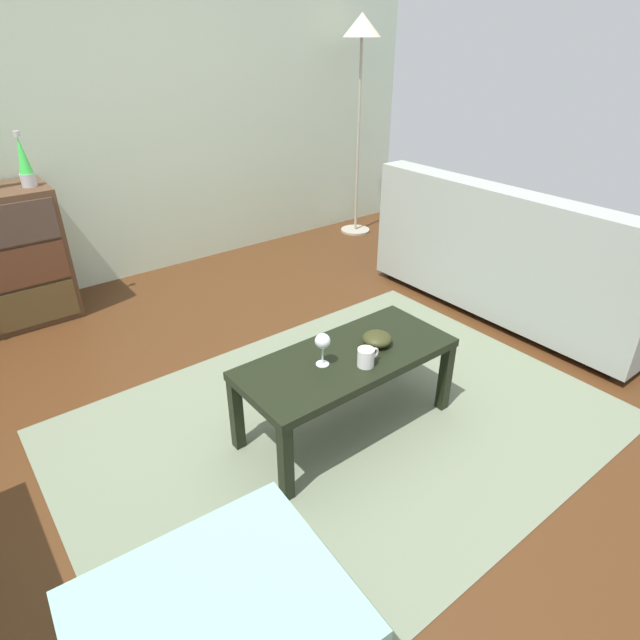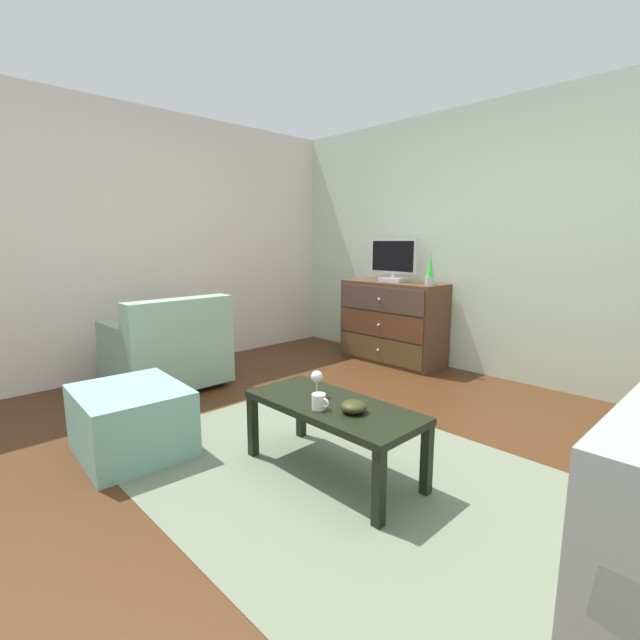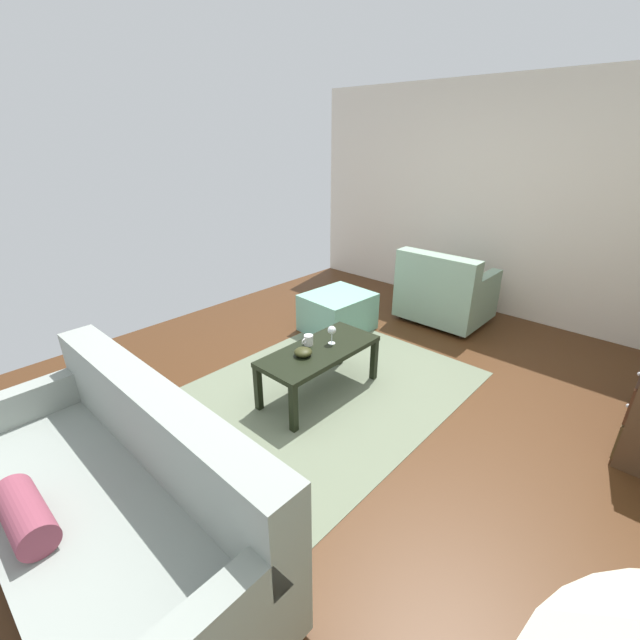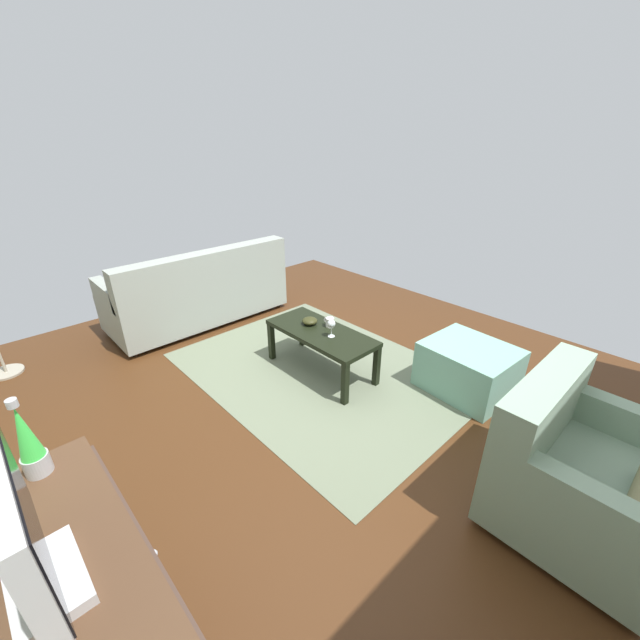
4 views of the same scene
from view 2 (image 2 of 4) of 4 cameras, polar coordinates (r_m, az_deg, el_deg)
The scene contains 13 objects.
ground_plane at distance 2.99m, azimuth 1.60°, elevation -16.57°, with size 5.75×5.10×0.05m, color #472813.
wall_accent_rear at distance 4.62m, azimuth 22.39°, elevation 9.10°, with size 5.75×0.12×2.59m, color beige.
wall_plain_left at distance 4.89m, azimuth -21.33°, elevation 9.18°, with size 0.12×5.10×2.59m, color silver.
area_rug at distance 2.73m, azimuth 1.69°, elevation -18.69°, with size 2.60×1.90×0.01m, color slate.
dresser at distance 4.95m, azimuth 9.22°, elevation -0.26°, with size 1.14×0.49×0.88m.
tv at distance 4.91m, azimuth 9.37°, elevation 7.62°, with size 0.59×0.18×0.46m.
lava_lamp at distance 4.58m, azimuth 13.85°, elevation 6.15°, with size 0.09×0.09×0.33m.
coffee_table at distance 2.56m, azimuth 1.63°, elevation -11.72°, with size 1.04×0.46×0.42m.
wine_glass at distance 2.60m, azimuth -0.40°, elevation -7.36°, with size 0.07×0.07×0.16m.
mug at distance 2.44m, azimuth -0.11°, elevation -10.37°, with size 0.11×0.08×0.09m.
bowl_decorative at distance 2.41m, azimuth 4.31°, elevation -10.96°, with size 0.14×0.14×0.06m, color #2E3015.
armchair at distance 4.23m, azimuth -18.72°, elevation -3.76°, with size 0.80×0.92×0.84m.
ottoman at distance 3.10m, azimuth -22.92°, elevation -11.69°, with size 0.70×0.60×0.42m, color #78AE9B.
Camera 2 is at (1.86, -1.92, 1.31)m, focal length 25.09 mm.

